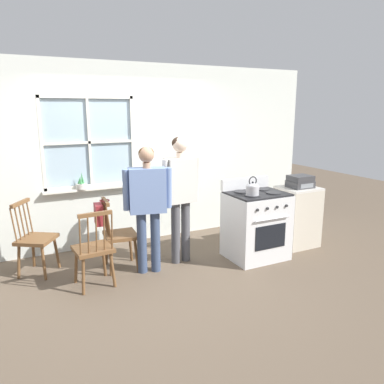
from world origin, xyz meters
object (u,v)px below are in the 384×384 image
at_px(handbag, 99,214).
at_px(person_elderly_left, 148,198).
at_px(kettle, 253,189).
at_px(stove, 256,224).
at_px(stereo, 300,182).
at_px(chair_by_window, 119,236).
at_px(side_counter, 297,216).
at_px(chair_near_wall, 94,250).
at_px(potted_plant, 81,185).
at_px(person_teen_center, 180,188).
at_px(chair_center_cluster, 35,240).

bearing_deg(handbag, person_elderly_left, -27.53).
bearing_deg(kettle, stove, 37.07).
height_order(person_elderly_left, kettle, person_elderly_left).
distance_m(person_elderly_left, stereo, 2.34).
distance_m(chair_by_window, handbag, 0.40).
height_order(person_elderly_left, stereo, person_elderly_left).
relative_size(stove, side_counter, 1.20).
height_order(chair_by_window, chair_near_wall, same).
relative_size(chair_by_window, handbag, 3.04).
height_order(handbag, stereo, stereo).
height_order(potted_plant, side_counter, potted_plant).
height_order(chair_by_window, person_elderly_left, person_elderly_left).
distance_m(chair_near_wall, stereo, 3.09).
height_order(person_elderly_left, side_counter, person_elderly_left).
height_order(stove, potted_plant, potted_plant).
bearing_deg(chair_by_window, chair_near_wall, 135.88).
height_order(person_teen_center, stove, person_teen_center).
bearing_deg(person_elderly_left, chair_near_wall, -160.04).
distance_m(stove, stereo, 0.99).
xyz_separation_m(person_elderly_left, stove, (1.49, -0.21, -0.49)).
relative_size(kettle, handbag, 0.80).
distance_m(chair_near_wall, person_elderly_left, 0.88).
relative_size(chair_center_cluster, stereo, 2.75).
xyz_separation_m(stove, potted_plant, (-2.08, 1.33, 0.51)).
bearing_deg(person_teen_center, chair_center_cluster, 160.77).
bearing_deg(potted_plant, side_counter, -22.75).
height_order(chair_by_window, stove, stove).
bearing_deg(chair_by_window, stove, -100.28).
distance_m(person_teen_center, handbag, 1.08).
bearing_deg(person_elderly_left, chair_by_window, 152.17).
height_order(person_teen_center, handbag, person_teen_center).
bearing_deg(potted_plant, person_elderly_left, -62.33).
relative_size(person_teen_center, potted_plant, 6.78).
distance_m(chair_near_wall, potted_plant, 1.33).
xyz_separation_m(kettle, stereo, (1.01, 0.22, -0.04)).
relative_size(potted_plant, side_counter, 0.28).
xyz_separation_m(chair_center_cluster, person_teen_center, (1.78, -0.48, 0.58)).
distance_m(chair_near_wall, handbag, 0.52).
relative_size(person_elderly_left, handbag, 5.19).
bearing_deg(person_teen_center, stereo, -11.57).
height_order(chair_near_wall, person_teen_center, person_teen_center).
height_order(chair_by_window, stereo, stereo).
relative_size(chair_by_window, stove, 0.86).
bearing_deg(kettle, stereo, 12.21).
xyz_separation_m(person_teen_center, kettle, (0.82, -0.46, 0.00)).
bearing_deg(chair_near_wall, handbag, -118.39).
xyz_separation_m(person_teen_center, stereo, (1.83, -0.24, -0.03)).
bearing_deg(side_counter, stove, -172.64).
xyz_separation_m(kettle, side_counter, (1.01, 0.24, -0.57)).
bearing_deg(person_elderly_left, side_counter, 10.31).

